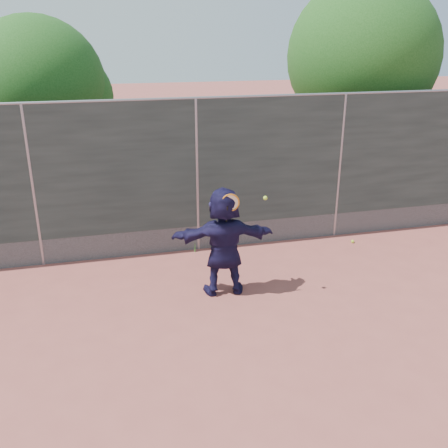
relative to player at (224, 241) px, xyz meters
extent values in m
plane|color=#9E4C42|center=(-0.07, -1.63, -0.92)|extent=(80.00, 80.00, 0.00)
imported|color=#181438|center=(0.00, 0.00, 0.00)|extent=(1.75, 0.70, 1.84)
sphere|color=#AFD42F|center=(3.12, 1.37, -0.89)|extent=(0.07, 0.07, 0.07)
cube|color=#38423D|center=(-0.07, 1.87, 0.83)|extent=(20.00, 0.04, 2.50)
cube|color=slate|center=(-0.07, 1.87, -0.67)|extent=(20.00, 0.03, 0.50)
cylinder|color=gray|center=(-0.07, 1.87, 2.08)|extent=(20.00, 0.05, 0.05)
cylinder|color=gray|center=(-3.07, 1.87, 0.58)|extent=(0.06, 0.06, 3.00)
cylinder|color=gray|center=(-0.07, 1.87, 0.58)|extent=(0.06, 0.06, 3.00)
cylinder|color=gray|center=(2.93, 1.87, 0.58)|extent=(0.06, 0.06, 3.00)
torus|color=#C66A12|center=(0.05, -0.20, 0.73)|extent=(0.29, 0.05, 0.29)
cylinder|color=beige|center=(0.05, -0.20, 0.73)|extent=(0.25, 0.03, 0.25)
cylinder|color=black|center=(0.00, -0.18, 0.53)|extent=(0.04, 0.13, 0.33)
sphere|color=#AFD42F|center=(0.61, -0.24, 0.77)|extent=(0.07, 0.07, 0.07)
cylinder|color=#382314|center=(4.43, 4.07, 0.38)|extent=(0.28, 0.28, 2.60)
sphere|color=#23561C|center=(4.43, 4.07, 2.67)|extent=(3.60, 3.60, 3.60)
sphere|color=#23561C|center=(5.15, 4.27, 2.31)|extent=(2.52, 2.52, 2.52)
cylinder|color=#382314|center=(-3.07, 4.87, 0.18)|extent=(0.28, 0.28, 2.20)
sphere|color=#23561C|center=(-3.07, 4.87, 2.11)|extent=(3.00, 3.00, 3.00)
sphere|color=#23561C|center=(-2.47, 5.07, 1.81)|extent=(2.10, 2.10, 2.10)
cone|color=#387226|center=(0.18, 1.75, -0.79)|extent=(0.03, 0.03, 0.26)
cone|color=#387226|center=(0.48, 1.77, -0.77)|extent=(0.03, 0.03, 0.30)
cone|color=#387226|center=(-0.17, 1.73, -0.81)|extent=(0.03, 0.03, 0.22)
camera|label=1|loc=(-1.83, -7.28, 3.19)|focal=40.00mm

